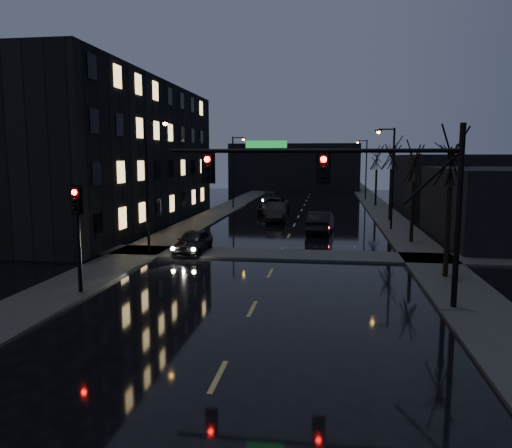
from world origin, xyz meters
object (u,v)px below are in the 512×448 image
(oncoming_car_b, at_px, (276,212))
(oncoming_car_d, at_px, (270,198))
(oncoming_car_a, at_px, (193,241))
(lead_car, at_px, (320,222))
(oncoming_car_c, at_px, (274,205))

(oncoming_car_b, bearing_deg, oncoming_car_d, 95.87)
(oncoming_car_b, bearing_deg, oncoming_car_a, -104.91)
(oncoming_car_d, relative_size, lead_car, 1.03)
(oncoming_car_a, xyz_separation_m, oncoming_car_d, (0.94, 31.95, 0.03))
(oncoming_car_a, relative_size, lead_car, 0.84)
(lead_car, bearing_deg, oncoming_car_d, -68.96)
(oncoming_car_b, relative_size, oncoming_car_d, 0.99)
(oncoming_car_b, bearing_deg, lead_car, -60.42)
(oncoming_car_c, bearing_deg, oncoming_car_d, 103.98)
(oncoming_car_b, relative_size, lead_car, 1.02)
(oncoming_car_c, bearing_deg, oncoming_car_b, -76.65)
(oncoming_car_c, bearing_deg, oncoming_car_a, -91.15)
(oncoming_car_a, height_order, oncoming_car_c, oncoming_car_c)
(oncoming_car_c, xyz_separation_m, lead_car, (5.01, -12.99, 0.02))
(oncoming_car_a, relative_size, oncoming_car_c, 0.73)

